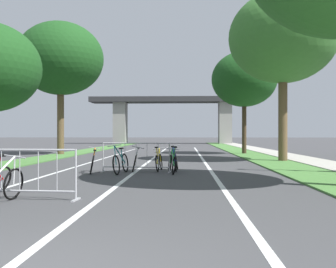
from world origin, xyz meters
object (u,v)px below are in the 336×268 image
object	(u,v)px
bicycle_teal_2	(121,163)
bicycle_yellow_9	(159,161)
crowd_barrier_second	(136,157)
bicycle_green_6	(172,163)
tree_right_oak_mid	(283,38)
bicycle_orange_1	(92,163)
bicycle_blue_7	(175,161)
tree_left_pine_near	(61,59)
bicycle_silver_0	(135,161)
tree_right_pine_far	(244,79)
crowd_barrier_nearest	(20,174)

from	to	relation	value
bicycle_teal_2	bicycle_yellow_9	size ratio (longest dim) A/B	1.04
crowd_barrier_second	bicycle_teal_2	size ratio (longest dim) A/B	1.48
crowd_barrier_second	bicycle_green_6	xyz separation A→B (m)	(1.30, -0.36, -0.17)
tree_right_oak_mid	bicycle_orange_1	bearing A→B (deg)	-143.35
tree_right_oak_mid	bicycle_blue_7	world-z (taller)	tree_right_oak_mid
tree_right_oak_mid	bicycle_green_6	xyz separation A→B (m)	(-5.26, -5.96, -5.75)
tree_right_oak_mid	bicycle_blue_7	bearing A→B (deg)	-135.54
tree_left_pine_near	bicycle_green_6	distance (m)	15.16
bicycle_green_6	bicycle_silver_0	bearing A→B (deg)	139.45
bicycle_blue_7	bicycle_yellow_9	xyz separation A→B (m)	(-0.61, 0.00, -0.02)
tree_right_pine_far	crowd_barrier_nearest	distance (m)	20.43
bicycle_orange_1	bicycle_green_6	bearing A→B (deg)	-12.76
bicycle_silver_0	bicycle_teal_2	world-z (taller)	bicycle_teal_2
tree_right_pine_far	crowd_barrier_nearest	world-z (taller)	tree_right_pine_far
tree_right_oak_mid	crowd_barrier_nearest	xyz separation A→B (m)	(-8.23, -11.44, -5.58)
tree_left_pine_near	tree_right_pine_far	size ratio (longest dim) A/B	1.25
crowd_barrier_second	tree_left_pine_near	bearing A→B (deg)	119.51
tree_right_pine_far	bicycle_blue_7	size ratio (longest dim) A/B	4.07
crowd_barrier_second	bicycle_orange_1	size ratio (longest dim) A/B	1.52
bicycle_green_6	bicycle_yellow_9	distance (m)	1.02
bicycle_teal_2	bicycle_green_6	xyz separation A→B (m)	(1.76, 0.18, -0.02)
bicycle_blue_7	bicycle_yellow_9	distance (m)	0.61
tree_right_pine_far	bicycle_silver_0	size ratio (longest dim) A/B	4.22
tree_right_pine_far	bicycle_yellow_9	world-z (taller)	tree_right_pine_far
tree_left_pine_near	bicycle_yellow_9	bearing A→B (deg)	-56.34
crowd_barrier_second	bicycle_blue_7	distance (m)	1.49
tree_right_oak_mid	bicycle_green_6	distance (m)	9.80
tree_right_oak_mid	bicycle_blue_7	size ratio (longest dim) A/B	4.92
crowd_barrier_second	bicycle_orange_1	xyz separation A→B (m)	(-1.47, -0.38, -0.16)
bicycle_orange_1	bicycle_blue_7	distance (m)	3.00
crowd_barrier_nearest	bicycle_blue_7	world-z (taller)	crowd_barrier_nearest
tree_right_oak_mid	bicycle_orange_1	world-z (taller)	tree_right_oak_mid
bicycle_silver_0	bicycle_teal_2	distance (m)	1.09
tree_right_oak_mid	bicycle_teal_2	bearing A→B (deg)	-138.83
crowd_barrier_nearest	bicycle_orange_1	distance (m)	5.47
crowd_barrier_second	bicycle_green_6	size ratio (longest dim) A/B	1.44
crowd_barrier_nearest	bicycle_green_6	bearing A→B (deg)	61.54
bicycle_silver_0	bicycle_blue_7	distance (m)	1.48
crowd_barrier_nearest	bicycle_green_6	xyz separation A→B (m)	(2.97, 5.48, -0.17)
tree_left_pine_near	crowd_barrier_second	size ratio (longest dim) A/B	3.51
crowd_barrier_nearest	bicycle_teal_2	bearing A→B (deg)	77.09
bicycle_teal_2	bicycle_blue_7	bearing A→B (deg)	-142.03
tree_right_pine_far	bicycle_orange_1	xyz separation A→B (m)	(-7.21, -13.02, -4.69)
bicycle_green_6	tree_right_pine_far	bearing A→B (deg)	62.07
tree_left_pine_near	bicycle_teal_2	xyz separation A→B (m)	(5.94, -11.83, -5.89)
tree_right_oak_mid	bicycle_silver_0	size ratio (longest dim) A/B	5.10
bicycle_orange_1	bicycle_silver_0	bearing A→B (deg)	19.23
tree_left_pine_near	crowd_barrier_second	xyz separation A→B (m)	(6.39, -11.29, -5.74)
bicycle_teal_2	bicycle_green_6	bearing A→B (deg)	-166.18
bicycle_yellow_9	bicycle_silver_0	bearing A→B (deg)	-174.18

